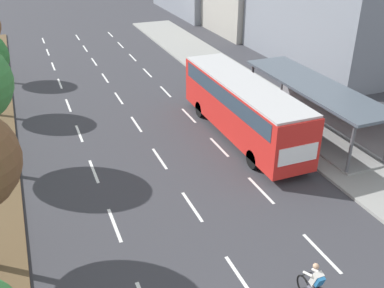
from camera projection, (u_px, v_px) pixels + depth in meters
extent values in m
cube|color=gray|center=(259.00, 97.00, 30.94)|extent=(4.50, 52.00, 0.15)
cube|color=white|center=(115.00, 225.00, 18.28)|extent=(0.14, 2.37, 0.01)
cube|color=white|center=(94.00, 171.00, 22.10)|extent=(0.14, 2.37, 0.01)
cube|color=white|center=(79.00, 133.00, 25.92)|extent=(0.14, 2.37, 0.01)
cube|color=white|center=(68.00, 105.00, 29.75)|extent=(0.14, 2.37, 0.01)
cube|color=white|center=(60.00, 84.00, 33.57)|extent=(0.14, 2.37, 0.01)
cube|color=white|center=(53.00, 66.00, 37.40)|extent=(0.14, 2.37, 0.01)
cube|color=white|center=(48.00, 52.00, 41.22)|extent=(0.14, 2.37, 0.01)
cube|color=white|center=(43.00, 41.00, 45.04)|extent=(0.14, 2.37, 0.01)
cube|color=white|center=(240.00, 278.00, 15.60)|extent=(0.14, 2.37, 0.01)
cube|color=white|center=(192.00, 206.00, 19.43)|extent=(0.14, 2.37, 0.01)
cube|color=white|center=(160.00, 158.00, 23.25)|extent=(0.14, 2.37, 0.01)
cube|color=white|center=(136.00, 124.00, 27.08)|extent=(0.14, 2.37, 0.01)
cube|color=white|center=(119.00, 98.00, 30.90)|extent=(0.14, 2.37, 0.01)
cube|color=white|center=(105.00, 78.00, 34.72)|extent=(0.14, 2.37, 0.01)
cube|color=white|center=(94.00, 62.00, 38.55)|extent=(0.14, 2.37, 0.01)
cube|color=white|center=(85.00, 48.00, 42.37)|extent=(0.14, 2.37, 0.01)
cube|color=white|center=(78.00, 37.00, 46.20)|extent=(0.14, 2.37, 0.01)
cube|color=white|center=(322.00, 253.00, 16.76)|extent=(0.14, 2.37, 0.01)
cube|color=white|center=(261.00, 190.00, 20.58)|extent=(0.14, 2.37, 0.01)
cube|color=white|center=(219.00, 147.00, 24.40)|extent=(0.14, 2.37, 0.01)
cube|color=white|center=(189.00, 116.00, 28.23)|extent=(0.14, 2.37, 0.01)
cube|color=white|center=(166.00, 92.00, 32.05)|extent=(0.14, 2.37, 0.01)
cube|color=white|center=(147.00, 73.00, 35.88)|extent=(0.14, 2.37, 0.01)
cube|color=white|center=(133.00, 57.00, 39.70)|extent=(0.14, 2.37, 0.01)
cube|color=white|center=(121.00, 45.00, 43.52)|extent=(0.14, 2.37, 0.01)
cube|color=white|center=(110.00, 34.00, 47.35)|extent=(0.14, 2.37, 0.01)
cube|color=gray|center=(308.00, 129.00, 26.05)|extent=(2.60, 10.31, 0.10)
cylinder|color=#56565B|center=(351.00, 148.00, 21.00)|extent=(0.16, 0.16, 2.60)
cylinder|color=#56565B|center=(252.00, 84.00, 29.06)|extent=(0.16, 0.16, 2.60)
cylinder|color=#56565B|center=(282.00, 79.00, 29.84)|extent=(0.16, 0.16, 2.60)
cube|color=gray|center=(328.00, 105.00, 25.83)|extent=(0.10, 9.80, 2.34)
cube|color=#4C5660|center=(314.00, 85.00, 24.78)|extent=(2.90, 10.71, 0.16)
cube|color=red|center=(242.00, 107.00, 24.78)|extent=(2.50, 11.20, 2.80)
cube|color=#2D3D4C|center=(243.00, 93.00, 24.38)|extent=(2.54, 10.30, 0.90)
cube|color=#B7B7B7|center=(243.00, 82.00, 24.10)|extent=(2.45, 10.98, 0.12)
cube|color=#2D3D4C|center=(203.00, 72.00, 29.23)|extent=(2.25, 0.06, 1.54)
cube|color=white|center=(298.00, 155.00, 20.26)|extent=(2.12, 0.04, 0.90)
cylinder|color=black|center=(200.00, 109.00, 27.90)|extent=(0.30, 1.00, 1.00)
cylinder|color=black|center=(231.00, 104.00, 28.62)|extent=(0.30, 1.00, 1.00)
cylinder|color=black|center=(253.00, 159.00, 22.20)|extent=(0.30, 1.00, 1.00)
cylinder|color=black|center=(290.00, 151.00, 22.92)|extent=(0.30, 1.00, 1.00)
torus|color=black|center=(303.00, 285.00, 14.83)|extent=(0.06, 0.72, 0.72)
cylinder|color=black|center=(306.00, 274.00, 14.53)|extent=(0.46, 0.04, 0.04)
cube|color=silver|center=(316.00, 279.00, 13.97)|extent=(0.30, 0.36, 0.59)
cube|color=#23669E|center=(320.00, 282.00, 13.83)|extent=(0.26, 0.26, 0.42)
sphere|color=tan|center=(316.00, 266.00, 13.88)|extent=(0.20, 0.20, 0.20)
cylinder|color=#4C4C56|center=(319.00, 287.00, 14.17)|extent=(0.12, 0.42, 0.25)
cylinder|color=silver|center=(308.00, 274.00, 14.07)|extent=(0.09, 0.47, 0.28)
cylinder|color=silver|center=(317.00, 271.00, 14.19)|extent=(0.09, 0.47, 0.28)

